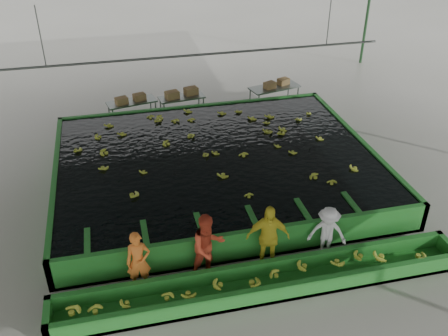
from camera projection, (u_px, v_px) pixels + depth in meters
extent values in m
plane|color=gray|center=(228.00, 205.00, 14.95)|extent=(80.00, 80.00, 0.00)
cube|color=slate|center=(229.00, 40.00, 12.36)|extent=(20.00, 22.00, 0.04)
cube|color=black|center=(217.00, 156.00, 15.75)|extent=(9.70, 7.70, 0.00)
cylinder|color=#59605B|center=(194.00, 55.00, 17.55)|extent=(0.08, 0.08, 14.00)
cylinder|color=#59605B|center=(40.00, 37.00, 16.03)|extent=(0.04, 0.04, 2.00)
cylinder|color=#59605B|center=(329.00, 18.00, 18.03)|extent=(0.04, 0.04, 2.00)
imported|color=orange|center=(138.00, 261.00, 11.64)|extent=(0.58, 0.38, 1.59)
imported|color=#C63F24|center=(208.00, 247.00, 11.92)|extent=(1.03, 0.90, 1.81)
imported|color=yellow|center=(268.00, 237.00, 12.21)|extent=(1.14, 0.64, 1.83)
imported|color=silver|center=(327.00, 233.00, 12.61)|extent=(1.11, 0.90, 1.50)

